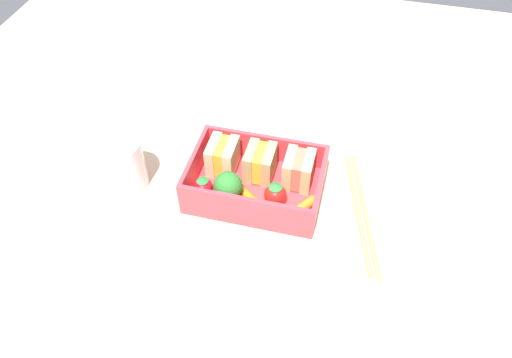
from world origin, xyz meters
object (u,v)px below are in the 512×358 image
Objects in this scene: sandwich_center at (299,170)px; sandwich_left at (223,156)px; carrot_stick_left at (253,199)px; drinking_glass at (122,164)px; broccoli_floret at (228,186)px; carrot_stick_far_left at (302,208)px; folded_napkin at (255,295)px; sandwich_center_left at (260,163)px; strawberry_left at (203,187)px; chopstick_pair at (361,210)px; strawberry_far_left at (275,194)px.

sandwich_left is at bearing 180.00° from sandwich_center.
drinking_glass is (-18.52, 0.20, 1.98)cm from carrot_stick_left.
broccoli_floret is 10.08cm from carrot_stick_far_left.
drinking_glass is 25.83cm from folded_napkin.
drinking_glass is at bearing -164.37° from sandwich_center_left.
sandwich_center_left is at bearing 60.81° from broccoli_floret.
sandwich_center reaches higher than strawberry_left.
chopstick_pair is at bearing 4.68° from drinking_glass.
carrot_stick_left is at bearing -133.74° from sandwich_center.
sandwich_left is 5.39cm from sandwich_center_left.
sandwich_center is 10.06cm from chopstick_pair.
folded_napkin is at bearing -50.68° from strawberry_left.
sandwich_center is 1.01× the size of carrot_stick_far_left.
sandwich_center is 10.03cm from broccoli_floret.
folded_napkin is (-1.56, -18.09, -3.29)cm from sandwich_center.
drinking_glass reaches higher than carrot_stick_far_left.
broccoli_floret is at bearing -170.28° from chopstick_pair.
chopstick_pair reaches higher than folded_napkin.
drinking_glass reaches higher than sandwich_center.
folded_napkin is at bearing -103.21° from carrot_stick_far_left.
carrot_stick_left is at bearing 2.47° from broccoli_floret.
sandwich_left is 5.93cm from broccoli_floret.
carrot_stick_far_left is 0.61× the size of drinking_glass.
drinking_glass reaches higher than folded_napkin.
strawberry_left is 3.68cm from broccoli_floret.
carrot_stick_far_left reaches higher than chopstick_pair.
chopstick_pair is (14.31, 2.88, -1.51)cm from carrot_stick_left.
carrot_stick_far_left is 0.35× the size of folded_napkin.
strawberry_left is 0.43× the size of drinking_glass.
chopstick_pair is (21.20, 3.00, -2.31)cm from strawberry_left.
carrot_stick_left is 0.24× the size of chopstick_pair.
broccoli_floret is at bearing 118.49° from folded_napkin.
broccoli_floret reaches higher than carrot_stick_left.
sandwich_center reaches higher than strawberry_far_left.
drinking_glass is at bearing -178.41° from strawberry_far_left.
strawberry_far_left is at bearing -55.05° from sandwich_center_left.
sandwich_center_left is at bearing 15.63° from drinking_glass.
sandwich_center is at bearing 0.00° from sandwich_center_left.
sandwich_left is 1.00× the size of sandwich_center_left.
broccoli_floret is 0.98× the size of carrot_stick_far_left.
sandwich_left is 0.62× the size of drinking_glass.
sandwich_center_left is at bearing 180.00° from sandwich_center.
drinking_glass is at bearing 178.43° from strawberry_left.
sandwich_center is (10.78, 0.00, 0.00)cm from sandwich_left.
sandwich_center is 0.35× the size of folded_napkin.
chopstick_pair is at bearing -9.32° from sandwich_center_left.
broccoli_floret is at bearing -66.55° from sandwich_left.
sandwich_left is 20.57cm from folded_napkin.
sandwich_left reaches higher than chopstick_pair.
strawberry_far_left is at bearing 169.45° from carrot_stick_far_left.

